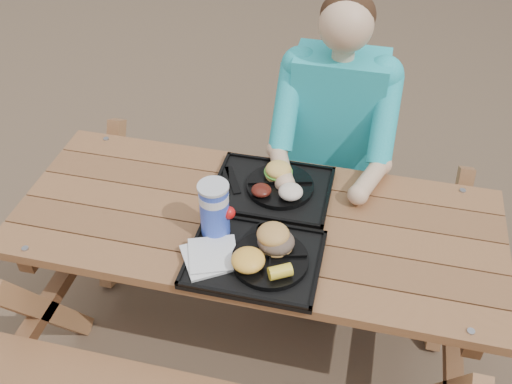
# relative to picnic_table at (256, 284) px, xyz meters

# --- Properties ---
(ground) EXTENTS (60.00, 60.00, 0.00)m
(ground) POSITION_rel_picnic_table_xyz_m (0.00, 0.00, -0.38)
(ground) COLOR #999999
(ground) RESTS_ON ground
(picnic_table) EXTENTS (1.80, 1.49, 0.75)m
(picnic_table) POSITION_rel_picnic_table_xyz_m (0.00, 0.00, 0.00)
(picnic_table) COLOR #999999
(picnic_table) RESTS_ON ground
(tray_near) EXTENTS (0.45, 0.35, 0.02)m
(tray_near) POSITION_rel_picnic_table_xyz_m (0.04, -0.21, 0.39)
(tray_near) COLOR black
(tray_near) RESTS_ON picnic_table
(tray_far) EXTENTS (0.45, 0.35, 0.02)m
(tray_far) POSITION_rel_picnic_table_xyz_m (0.03, 0.16, 0.39)
(tray_far) COLOR black
(tray_far) RESTS_ON picnic_table
(plate_near) EXTENTS (0.26, 0.26, 0.02)m
(plate_near) POSITION_rel_picnic_table_xyz_m (0.10, -0.21, 0.41)
(plate_near) COLOR black
(plate_near) RESTS_ON tray_near
(plate_far) EXTENTS (0.26, 0.26, 0.02)m
(plate_far) POSITION_rel_picnic_table_xyz_m (0.06, 0.17, 0.41)
(plate_far) COLOR black
(plate_far) RESTS_ON tray_far
(napkin_stack) EXTENTS (0.23, 0.23, 0.02)m
(napkin_stack) POSITION_rel_picnic_table_xyz_m (-0.10, -0.25, 0.40)
(napkin_stack) COLOR silver
(napkin_stack) RESTS_ON tray_near
(soda_cup) EXTENTS (0.10, 0.10, 0.21)m
(soda_cup) POSITION_rel_picnic_table_xyz_m (-0.12, -0.12, 0.50)
(soda_cup) COLOR blue
(soda_cup) RESTS_ON tray_near
(condiment_bbq) EXTENTS (0.06, 0.06, 0.03)m
(condiment_bbq) POSITION_rel_picnic_table_xyz_m (0.05, -0.09, 0.41)
(condiment_bbq) COLOR black
(condiment_bbq) RESTS_ON tray_near
(condiment_mustard) EXTENTS (0.05, 0.05, 0.03)m
(condiment_mustard) POSITION_rel_picnic_table_xyz_m (0.10, -0.08, 0.41)
(condiment_mustard) COLOR gold
(condiment_mustard) RESTS_ON tray_near
(sandwich) EXTENTS (0.12, 0.12, 0.12)m
(sandwich) POSITION_rel_picnic_table_xyz_m (0.11, -0.16, 0.48)
(sandwich) COLOR #CC9148
(sandwich) RESTS_ON plate_near
(mac_cheese) EXTENTS (0.11, 0.11, 0.06)m
(mac_cheese) POSITION_rel_picnic_table_xyz_m (0.04, -0.27, 0.44)
(mac_cheese) COLOR #FFBE43
(mac_cheese) RESTS_ON plate_near
(corn_cob) EXTENTS (0.10, 0.10, 0.04)m
(corn_cob) POSITION_rel_picnic_table_xyz_m (0.15, -0.29, 0.44)
(corn_cob) COLOR yellow
(corn_cob) RESTS_ON plate_near
(cutlery_far) EXTENTS (0.10, 0.16, 0.01)m
(cutlery_far) POSITION_rel_picnic_table_xyz_m (-0.13, 0.17, 0.40)
(cutlery_far) COLOR black
(cutlery_far) RESTS_ON tray_far
(burger) EXTENTS (0.10, 0.10, 0.09)m
(burger) POSITION_rel_picnic_table_xyz_m (0.04, 0.21, 0.46)
(burger) COLOR #F2BA55
(burger) RESTS_ON plate_far
(baked_beans) EXTENTS (0.08, 0.08, 0.03)m
(baked_beans) POSITION_rel_picnic_table_xyz_m (-0.00, 0.10, 0.43)
(baked_beans) COLOR #501710
(baked_beans) RESTS_ON plate_far
(potato_salad) EXTENTS (0.09, 0.09, 0.05)m
(potato_salad) POSITION_rel_picnic_table_xyz_m (0.11, 0.10, 0.44)
(potato_salad) COLOR #F0E0CB
(potato_salad) RESTS_ON plate_far
(diner) EXTENTS (0.48, 0.84, 1.28)m
(diner) POSITION_rel_picnic_table_xyz_m (0.21, 0.59, 0.27)
(diner) COLOR #1CC7B8
(diner) RESTS_ON ground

